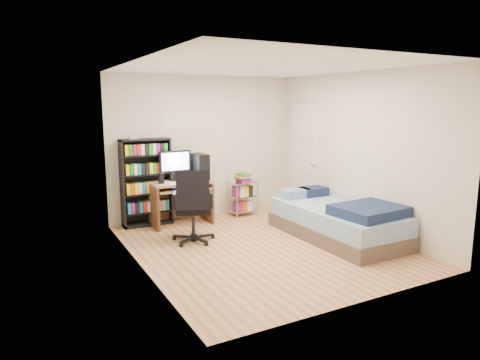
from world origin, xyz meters
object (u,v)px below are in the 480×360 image
office_chair (193,219)px  computer_desk (185,184)px  media_shelf (146,181)px  bed (338,220)px

office_chair → computer_desk: bearing=96.7°
media_shelf → bed: 3.15m
computer_desk → bed: 2.57m
media_shelf → computer_desk: 0.64m
computer_desk → office_chair: size_ratio=1.14×
media_shelf → office_chair: size_ratio=1.38×
bed → computer_desk: bearing=132.8°
computer_desk → office_chair: (-0.27, -1.02, -0.32)m
media_shelf → computer_desk: media_shelf is taller
media_shelf → office_chair: bearing=-74.4°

